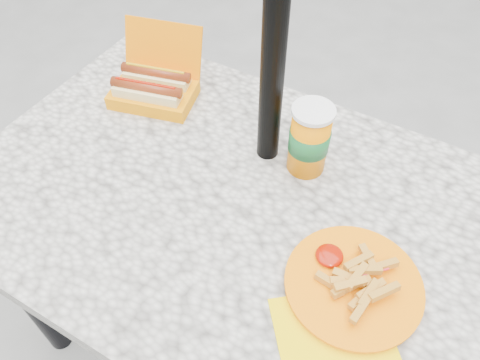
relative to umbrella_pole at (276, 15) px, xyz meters
The scene contains 6 objects.
ground 1.11m from the umbrella_pole, 90.00° to the right, with size 60.00×60.00×0.00m, color slate.
picnic_table 0.49m from the umbrella_pole, 90.00° to the right, with size 1.20×0.80×0.75m.
umbrella_pole is the anchor object (origin of this frame).
hotdog_box 0.47m from the umbrella_pole, behind, with size 0.25×0.23×0.16m.
fries_plate 0.51m from the umbrella_pole, 38.65° to the right, with size 0.28×0.38×0.05m.
soda_cup 0.28m from the umbrella_pole, ahead, with size 0.09×0.09×0.17m.
Camera 1 is at (0.33, -0.53, 1.54)m, focal length 35.00 mm.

